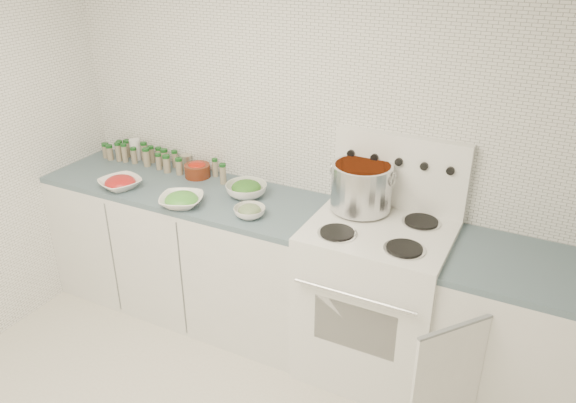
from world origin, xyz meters
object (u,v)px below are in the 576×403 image
object	(u,v)px
stock_pot	(362,185)
bowl_snowpea	(181,200)
stove	(375,295)
bowl_tomato	(120,183)

from	to	relation	value
stock_pot	bowl_snowpea	bearing A→B (deg)	-159.54
stock_pot	stove	bearing A→B (deg)	-40.94
stove	bowl_tomato	xyz separation A→B (m)	(-1.64, -0.19, 0.44)
stock_pot	bowl_snowpea	xyz separation A→B (m)	(-0.98, -0.36, -0.15)
bowl_tomato	bowl_snowpea	world-z (taller)	bowl_snowpea
bowl_tomato	bowl_snowpea	bearing A→B (deg)	-3.30
stove	stock_pot	distance (m)	0.63
stock_pot	bowl_snowpea	distance (m)	1.05
stock_pot	bowl_tomato	size ratio (longest dim) A/B	1.14
bowl_snowpea	bowl_tomato	bearing A→B (deg)	176.70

